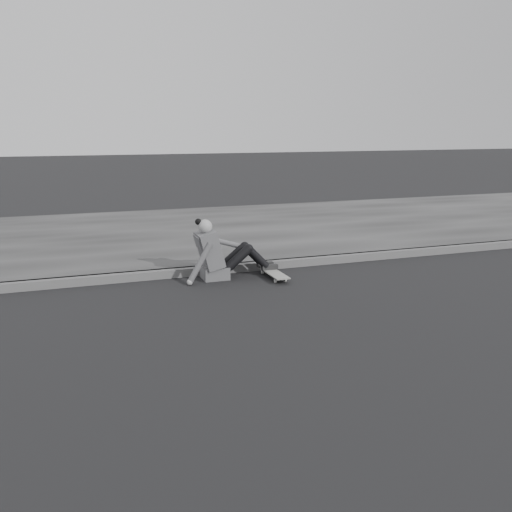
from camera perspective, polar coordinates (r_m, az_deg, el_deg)
The scene contains 5 objects.
ground at distance 6.44m, azimuth 9.12°, elevation -6.55°, with size 80.00×80.00×0.00m, color black.
curb at distance 8.67m, azimuth 0.93°, elevation -0.91°, with size 24.00×0.16×0.12m, color #505050.
sidewalk at distance 11.48m, azimuth -4.40°, elevation 2.46°, with size 24.00×6.00×0.12m, color #313131.
skateboard at distance 8.15m, azimuth 1.76°, elevation -1.72°, with size 0.20×0.78×0.09m.
seated_woman at distance 8.08m, azimuth -3.72°, elevation 0.24°, with size 1.38×0.46×0.88m.
Camera 1 is at (-2.98, -5.30, 2.12)m, focal length 40.00 mm.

